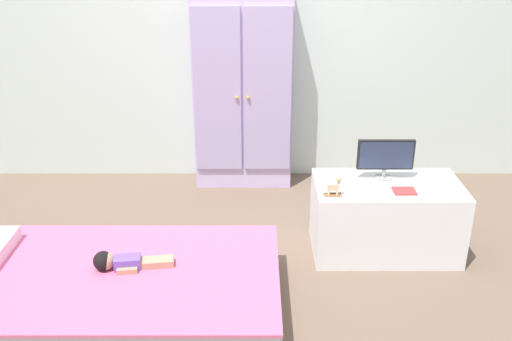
{
  "coord_description": "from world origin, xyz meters",
  "views": [
    {
      "loc": [
        0.14,
        -2.57,
        1.82
      ],
      "look_at": [
        0.15,
        0.35,
        0.55
      ],
      "focal_mm": 40.03,
      "sensor_mm": 36.0,
      "label": 1
    }
  ],
  "objects_px": {
    "wardrobe": "(242,92)",
    "book_red": "(404,191)",
    "doll": "(118,262)",
    "tv_monitor": "(385,156)",
    "tv_stand": "(385,218)",
    "rocking_horse_toy": "(334,186)",
    "bed": "(104,293)"
  },
  "relations": [
    {
      "from": "wardrobe",
      "to": "book_red",
      "type": "bearing_deg",
      "value": -49.98
    },
    {
      "from": "rocking_horse_toy",
      "to": "tv_stand",
      "type": "bearing_deg",
      "value": 24.58
    },
    {
      "from": "bed",
      "to": "tv_stand",
      "type": "xyz_separation_m",
      "value": [
        1.52,
        0.61,
        0.1
      ]
    },
    {
      "from": "tv_stand",
      "to": "rocking_horse_toy",
      "type": "bearing_deg",
      "value": -155.42
    },
    {
      "from": "bed",
      "to": "tv_monitor",
      "type": "distance_m",
      "value": 1.72
    },
    {
      "from": "tv_stand",
      "to": "tv_monitor",
      "type": "relative_size",
      "value": 2.58
    },
    {
      "from": "rocking_horse_toy",
      "to": "wardrobe",
      "type": "bearing_deg",
      "value": 114.58
    },
    {
      "from": "doll",
      "to": "book_red",
      "type": "xyz_separation_m",
      "value": [
        1.51,
        0.47,
        0.16
      ]
    },
    {
      "from": "tv_stand",
      "to": "book_red",
      "type": "relative_size",
      "value": 6.72
    },
    {
      "from": "tv_stand",
      "to": "tv_monitor",
      "type": "height_order",
      "value": "tv_monitor"
    },
    {
      "from": "rocking_horse_toy",
      "to": "tv_monitor",
      "type": "bearing_deg",
      "value": 35.98
    },
    {
      "from": "wardrobe",
      "to": "book_red",
      "type": "distance_m",
      "value": 1.46
    },
    {
      "from": "wardrobe",
      "to": "book_red",
      "type": "xyz_separation_m",
      "value": [
        0.92,
        -1.1,
        -0.26
      ]
    },
    {
      "from": "bed",
      "to": "wardrobe",
      "type": "distance_m",
      "value": 1.83
    },
    {
      "from": "bed",
      "to": "doll",
      "type": "distance_m",
      "value": 0.18
    },
    {
      "from": "tv_monitor",
      "to": "bed",
      "type": "bearing_deg",
      "value": -155.34
    },
    {
      "from": "bed",
      "to": "book_red",
      "type": "relative_size",
      "value": 13.93
    },
    {
      "from": "bed",
      "to": "tv_monitor",
      "type": "relative_size",
      "value": 5.35
    },
    {
      "from": "tv_monitor",
      "to": "book_red",
      "type": "relative_size",
      "value": 2.61
    },
    {
      "from": "doll",
      "to": "wardrobe",
      "type": "height_order",
      "value": "wardrobe"
    },
    {
      "from": "tv_stand",
      "to": "book_red",
      "type": "height_order",
      "value": "book_red"
    },
    {
      "from": "bed",
      "to": "doll",
      "type": "height_order",
      "value": "doll"
    },
    {
      "from": "wardrobe",
      "to": "rocking_horse_toy",
      "type": "bearing_deg",
      "value": -65.42
    },
    {
      "from": "wardrobe",
      "to": "book_red",
      "type": "height_order",
      "value": "wardrobe"
    },
    {
      "from": "wardrobe",
      "to": "rocking_horse_toy",
      "type": "height_order",
      "value": "wardrobe"
    },
    {
      "from": "bed",
      "to": "wardrobe",
      "type": "relative_size",
      "value": 1.24
    },
    {
      "from": "bed",
      "to": "book_red",
      "type": "bearing_deg",
      "value": 17.78
    },
    {
      "from": "rocking_horse_toy",
      "to": "doll",
      "type": "bearing_deg",
      "value": -159.06
    },
    {
      "from": "doll",
      "to": "wardrobe",
      "type": "xyz_separation_m",
      "value": [
        0.58,
        1.57,
        0.42
      ]
    },
    {
      "from": "doll",
      "to": "tv_monitor",
      "type": "xyz_separation_m",
      "value": [
        1.43,
        0.66,
        0.29
      ]
    },
    {
      "from": "bed",
      "to": "rocking_horse_toy",
      "type": "bearing_deg",
      "value": 21.17
    },
    {
      "from": "wardrobe",
      "to": "tv_stand",
      "type": "distance_m",
      "value": 1.4
    }
  ]
}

